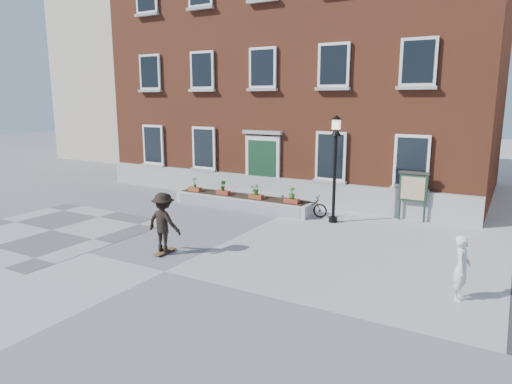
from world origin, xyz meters
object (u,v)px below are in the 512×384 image
Objects in this scene: lamp_post at (335,154)px; notice_board at (413,188)px; bicycle at (307,206)px; bystander at (462,268)px; skateboarder at (164,222)px.

notice_board is (2.47, 1.66, -1.28)m from lamp_post.
bicycle is 0.41× the size of lamp_post.
bystander is at bearing -69.87° from notice_board.
skateboarder is (-5.54, -7.49, -0.31)m from notice_board.
bystander is at bearing -137.43° from bicycle.
bystander is 7.11m from lamp_post.
lamp_post reaches higher than bicycle.
bystander is 0.82× the size of skateboarder.
skateboarder is (-7.93, -0.96, 0.20)m from bystander.
notice_board is 9.32m from skateboarder.
lamp_post is (-4.86, 4.86, 1.79)m from bystander.
notice_board reaches higher than skateboarder.
bystander is 7.99m from skateboarder.
bicycle is 1.07× the size of bystander.
skateboarder is (-1.86, -6.15, 0.53)m from bicycle.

